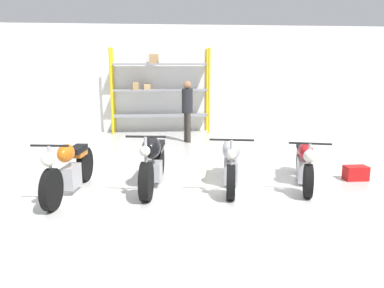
{
  "coord_description": "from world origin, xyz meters",
  "views": [
    {
      "loc": [
        -0.67,
        -6.74,
        2.15
      ],
      "look_at": [
        0.0,
        0.4,
        0.7
      ],
      "focal_mm": 35.0,
      "sensor_mm": 36.0,
      "label": 1
    }
  ],
  "objects_px": {
    "shelving_rack": "(159,87)",
    "toolbox": "(356,173)",
    "motorcycle_silver": "(231,163)",
    "motorcycle_orange": "(70,168)",
    "motorcycle_red": "(304,163)",
    "motorcycle_black": "(153,162)",
    "person_browsing": "(187,106)"
  },
  "relations": [
    {
      "from": "shelving_rack",
      "to": "toolbox",
      "type": "xyz_separation_m",
      "value": [
        3.77,
        -6.01,
        -1.38
      ]
    },
    {
      "from": "shelving_rack",
      "to": "motorcycle_silver",
      "type": "distance_m",
      "value": 6.33
    },
    {
      "from": "motorcycle_orange",
      "to": "motorcycle_silver",
      "type": "xyz_separation_m",
      "value": [
        2.87,
        0.24,
        -0.02
      ]
    },
    {
      "from": "motorcycle_red",
      "to": "motorcycle_black",
      "type": "bearing_deg",
      "value": -75.36
    },
    {
      "from": "motorcycle_orange",
      "to": "toolbox",
      "type": "bearing_deg",
      "value": 101.9
    },
    {
      "from": "motorcycle_orange",
      "to": "person_browsing",
      "type": "bearing_deg",
      "value": 160.27
    },
    {
      "from": "motorcycle_silver",
      "to": "person_browsing",
      "type": "xyz_separation_m",
      "value": [
        -0.47,
        4.27,
        0.64
      ]
    },
    {
      "from": "shelving_rack",
      "to": "motorcycle_silver",
      "type": "xyz_separation_m",
      "value": [
        1.26,
        -6.11,
        -1.09
      ]
    },
    {
      "from": "motorcycle_black",
      "to": "motorcycle_silver",
      "type": "bearing_deg",
      "value": 97.81
    },
    {
      "from": "motorcycle_black",
      "to": "shelving_rack",
      "type": "bearing_deg",
      "value": -173.33
    },
    {
      "from": "shelving_rack",
      "to": "motorcycle_orange",
      "type": "height_order",
      "value": "shelving_rack"
    },
    {
      "from": "motorcycle_silver",
      "to": "toolbox",
      "type": "xyz_separation_m",
      "value": [
        2.51,
        0.09,
        -0.29
      ]
    },
    {
      "from": "shelving_rack",
      "to": "motorcycle_silver",
      "type": "height_order",
      "value": "shelving_rack"
    },
    {
      "from": "shelving_rack",
      "to": "motorcycle_silver",
      "type": "bearing_deg",
      "value": -78.36
    },
    {
      "from": "person_browsing",
      "to": "toolbox",
      "type": "relative_size",
      "value": 4.1
    },
    {
      "from": "motorcycle_silver",
      "to": "motorcycle_red",
      "type": "height_order",
      "value": "motorcycle_silver"
    },
    {
      "from": "motorcycle_orange",
      "to": "motorcycle_black",
      "type": "height_order",
      "value": "motorcycle_black"
    },
    {
      "from": "motorcycle_black",
      "to": "motorcycle_red",
      "type": "relative_size",
      "value": 1.02
    },
    {
      "from": "motorcycle_orange",
      "to": "toolbox",
      "type": "relative_size",
      "value": 5.0
    },
    {
      "from": "motorcycle_silver",
      "to": "shelving_rack",
      "type": "bearing_deg",
      "value": -157.3
    },
    {
      "from": "motorcycle_red",
      "to": "toolbox",
      "type": "distance_m",
      "value": 1.18
    },
    {
      "from": "shelving_rack",
      "to": "toolbox",
      "type": "bearing_deg",
      "value": -57.9
    },
    {
      "from": "motorcycle_orange",
      "to": "person_browsing",
      "type": "xyz_separation_m",
      "value": [
        2.41,
        4.51,
        0.61
      ]
    },
    {
      "from": "motorcycle_orange",
      "to": "motorcycle_red",
      "type": "relative_size",
      "value": 1.07
    },
    {
      "from": "motorcycle_black",
      "to": "person_browsing",
      "type": "relative_size",
      "value": 1.15
    },
    {
      "from": "person_browsing",
      "to": "toolbox",
      "type": "height_order",
      "value": "person_browsing"
    },
    {
      "from": "toolbox",
      "to": "motorcycle_orange",
      "type": "bearing_deg",
      "value": -176.47
    },
    {
      "from": "motorcycle_silver",
      "to": "person_browsing",
      "type": "bearing_deg",
      "value": -162.7
    },
    {
      "from": "motorcycle_orange",
      "to": "person_browsing",
      "type": "distance_m",
      "value": 5.15
    },
    {
      "from": "shelving_rack",
      "to": "motorcycle_orange",
      "type": "distance_m",
      "value": 6.63
    },
    {
      "from": "toolbox",
      "to": "motorcycle_silver",
      "type": "bearing_deg",
      "value": -177.84
    },
    {
      "from": "motorcycle_silver",
      "to": "motorcycle_red",
      "type": "relative_size",
      "value": 1.03
    }
  ]
}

